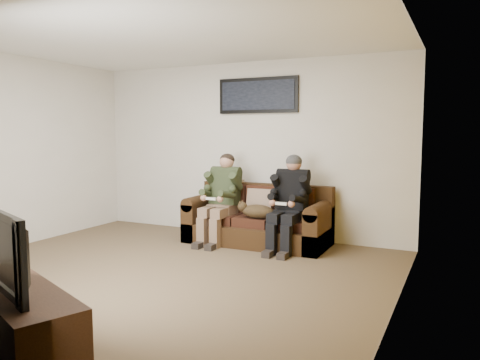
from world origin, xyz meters
The scene contains 15 objects.
floor centered at (0.00, 0.00, 0.00)m, with size 5.00×5.00×0.00m, color brown.
ceiling centered at (0.00, 0.00, 2.60)m, with size 5.00×5.00×0.00m, color silver.
wall_back centered at (0.00, 2.25, 1.30)m, with size 5.00×5.00×0.00m, color beige.
wall_left centered at (-2.50, 0.00, 1.30)m, with size 4.50×4.50×0.00m, color beige.
wall_right centered at (2.50, 0.00, 1.30)m, with size 4.50×4.50×0.00m, color beige.
accent_wall_right centered at (2.49, 0.00, 1.30)m, with size 4.50×4.50×0.00m, color #AF7C11.
sofa centered at (0.42, 1.82, 0.31)m, with size 1.99×0.86×0.81m.
throw_pillow centered at (0.42, 1.86, 0.58)m, with size 0.38×0.11×0.36m, color #90735E.
throw_blanket centered at (-0.18, 2.07, 0.81)m, with size 0.41×0.20×0.07m, color tan.
person_left centered at (-0.09, 1.66, 0.69)m, with size 0.51×0.87×1.25m.
person_right centered at (0.93, 1.66, 0.70)m, with size 0.51×0.86×1.26m.
cat centered at (0.50, 1.56, 0.50)m, with size 0.66×0.26×0.24m.
framed_poster centered at (0.22, 2.22, 2.10)m, with size 1.25×0.05×0.52m.
tv_stand centered at (0.18, -1.95, 0.23)m, with size 1.44×0.46×0.45m, color #331E11.
television centered at (0.18, -1.95, 0.74)m, with size 0.99×0.13×0.57m, color black.
Camera 1 is at (3.01, -4.17, 1.56)m, focal length 35.00 mm.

